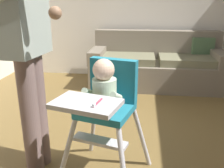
# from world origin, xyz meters

# --- Properties ---
(ground) EXTENTS (6.11, 6.42, 0.10)m
(ground) POSITION_xyz_m (0.00, 0.00, -0.05)
(ground) COLOR brown
(wall_far) EXTENTS (5.31, 0.06, 2.59)m
(wall_far) POSITION_xyz_m (0.00, 2.44, 1.30)
(wall_far) COLOR silver
(wall_far) RESTS_ON ground
(couch) EXTENTS (2.08, 0.86, 0.86)m
(couch) POSITION_xyz_m (0.46, 1.92, 0.33)
(couch) COLOR #776C5D
(couch) RESTS_ON ground
(high_chair) EXTENTS (0.74, 0.83, 0.97)m
(high_chair) POSITION_xyz_m (-0.02, -0.44, 0.67)
(high_chair) COLOR silver
(high_chair) RESTS_ON ground
(adult_standing) EXTENTS (0.51, 0.53, 1.75)m
(adult_standing) POSITION_xyz_m (-0.60, -0.38, 0.99)
(adult_standing) COLOR #715A57
(adult_standing) RESTS_ON ground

